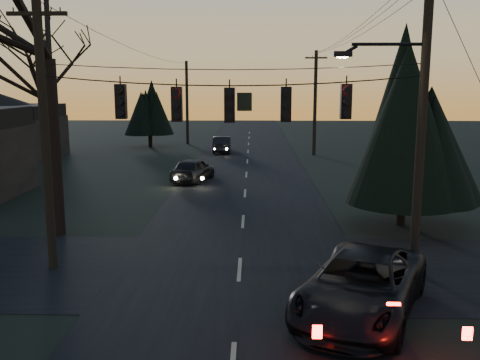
{
  "coord_description": "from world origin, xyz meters",
  "views": [
    {
      "loc": [
        0.4,
        -6.27,
        5.86
      ],
      "look_at": [
        0.02,
        9.91,
        2.93
      ],
      "focal_mm": 40.0,
      "sensor_mm": 36.0,
      "label": 1
    }
  ],
  "objects_px": {
    "utility_pole_far_r": "(314,155)",
    "sedan_oncoming_a": "(193,170)",
    "evergreen_right": "(406,122)",
    "suv_near": "(362,286)",
    "sedan_oncoming_b": "(222,144)",
    "utility_pole_left": "(54,268)",
    "utility_pole_far_l": "(188,144)",
    "utility_pole_right": "(413,271)"
  },
  "relations": [
    {
      "from": "utility_pole_far_r",
      "to": "sedan_oncoming_a",
      "type": "xyz_separation_m",
      "value": [
        -8.7,
        -12.42,
        0.72
      ]
    },
    {
      "from": "evergreen_right",
      "to": "suv_near",
      "type": "xyz_separation_m",
      "value": [
        -3.43,
        -8.92,
        -3.54
      ]
    },
    {
      "from": "evergreen_right",
      "to": "sedan_oncoming_b",
      "type": "bearing_deg",
      "value": 110.38
    },
    {
      "from": "utility_pole_left",
      "to": "utility_pole_far_r",
      "type": "xyz_separation_m",
      "value": [
        11.5,
        28.0,
        0.0
      ]
    },
    {
      "from": "sedan_oncoming_a",
      "to": "sedan_oncoming_b",
      "type": "xyz_separation_m",
      "value": [
        0.96,
        13.92,
        -0.02
      ]
    },
    {
      "from": "utility_pole_far_l",
      "to": "sedan_oncoming_a",
      "type": "bearing_deg",
      "value": -82.19
    },
    {
      "from": "utility_pole_right",
      "to": "utility_pole_far_r",
      "type": "xyz_separation_m",
      "value": [
        0.0,
        28.0,
        0.0
      ]
    },
    {
      "from": "utility_pole_left",
      "to": "utility_pole_far_r",
      "type": "relative_size",
      "value": 1.0
    },
    {
      "from": "utility_pole_right",
      "to": "utility_pole_left",
      "type": "xyz_separation_m",
      "value": [
        -11.5,
        0.0,
        0.0
      ]
    },
    {
      "from": "utility_pole_right",
      "to": "utility_pole_far_r",
      "type": "height_order",
      "value": "utility_pole_right"
    },
    {
      "from": "utility_pole_left",
      "to": "sedan_oncoming_a",
      "type": "distance_m",
      "value": 15.85
    },
    {
      "from": "utility_pole_left",
      "to": "sedan_oncoming_a",
      "type": "xyz_separation_m",
      "value": [
        2.8,
        15.58,
        0.72
      ]
    },
    {
      "from": "sedan_oncoming_b",
      "to": "sedan_oncoming_a",
      "type": "bearing_deg",
      "value": 84.44
    },
    {
      "from": "utility_pole_far_l",
      "to": "suv_near",
      "type": "distance_m",
      "value": 40.36
    },
    {
      "from": "utility_pole_right",
      "to": "sedan_oncoming_b",
      "type": "bearing_deg",
      "value": 104.7
    },
    {
      "from": "utility_pole_left",
      "to": "utility_pole_far_l",
      "type": "relative_size",
      "value": 1.06
    },
    {
      "from": "utility_pole_right",
      "to": "suv_near",
      "type": "bearing_deg",
      "value": -124.99
    },
    {
      "from": "sedan_oncoming_a",
      "to": "utility_pole_far_l",
      "type": "bearing_deg",
      "value": -68.62
    },
    {
      "from": "evergreen_right",
      "to": "utility_pole_far_l",
      "type": "bearing_deg",
      "value": 112.58
    },
    {
      "from": "utility_pole_right",
      "to": "utility_pole_left",
      "type": "relative_size",
      "value": 1.18
    },
    {
      "from": "utility_pole_right",
      "to": "suv_near",
      "type": "relative_size",
      "value": 1.78
    },
    {
      "from": "utility_pole_far_r",
      "to": "utility_pole_far_l",
      "type": "bearing_deg",
      "value": 145.18
    },
    {
      "from": "sedan_oncoming_b",
      "to": "utility_pole_left",
      "type": "bearing_deg",
      "value": 81.12
    },
    {
      "from": "suv_near",
      "to": "utility_pole_left",
      "type": "bearing_deg",
      "value": -175.24
    },
    {
      "from": "utility_pole_right",
      "to": "suv_near",
      "type": "xyz_separation_m",
      "value": [
        -2.3,
        -3.29,
        0.78
      ]
    },
    {
      "from": "utility_pole_far_l",
      "to": "suv_near",
      "type": "height_order",
      "value": "utility_pole_far_l"
    },
    {
      "from": "utility_pole_right",
      "to": "evergreen_right",
      "type": "distance_m",
      "value": 7.19
    },
    {
      "from": "utility_pole_right",
      "to": "utility_pole_far_l",
      "type": "height_order",
      "value": "utility_pole_right"
    },
    {
      "from": "evergreen_right",
      "to": "sedan_oncoming_a",
      "type": "height_order",
      "value": "evergreen_right"
    },
    {
      "from": "utility_pole_right",
      "to": "evergreen_right",
      "type": "xyz_separation_m",
      "value": [
        1.13,
        5.63,
        4.33
      ]
    },
    {
      "from": "utility_pole_right",
      "to": "utility_pole_far_r",
      "type": "bearing_deg",
      "value": 90.0
    },
    {
      "from": "evergreen_right",
      "to": "suv_near",
      "type": "relative_size",
      "value": 1.32
    },
    {
      "from": "sedan_oncoming_b",
      "to": "utility_pole_far_r",
      "type": "bearing_deg",
      "value": 167.39
    },
    {
      "from": "utility_pole_left",
      "to": "sedan_oncoming_b",
      "type": "height_order",
      "value": "utility_pole_left"
    },
    {
      "from": "utility_pole_far_l",
      "to": "evergreen_right",
      "type": "xyz_separation_m",
      "value": [
        12.63,
        -30.37,
        4.33
      ]
    },
    {
      "from": "utility_pole_right",
      "to": "utility_pole_far_l",
      "type": "distance_m",
      "value": 37.79
    },
    {
      "from": "utility_pole_far_r",
      "to": "evergreen_right",
      "type": "height_order",
      "value": "evergreen_right"
    },
    {
      "from": "sedan_oncoming_b",
      "to": "utility_pole_right",
      "type": "bearing_deg",
      "value": 103.08
    },
    {
      "from": "utility_pole_far_l",
      "to": "suv_near",
      "type": "relative_size",
      "value": 1.42
    },
    {
      "from": "utility_pole_left",
      "to": "evergreen_right",
      "type": "height_order",
      "value": "evergreen_right"
    },
    {
      "from": "utility_pole_far_r",
      "to": "evergreen_right",
      "type": "bearing_deg",
      "value": -87.12
    },
    {
      "from": "utility_pole_far_r",
      "to": "sedan_oncoming_a",
      "type": "bearing_deg",
      "value": -125.01
    }
  ]
}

